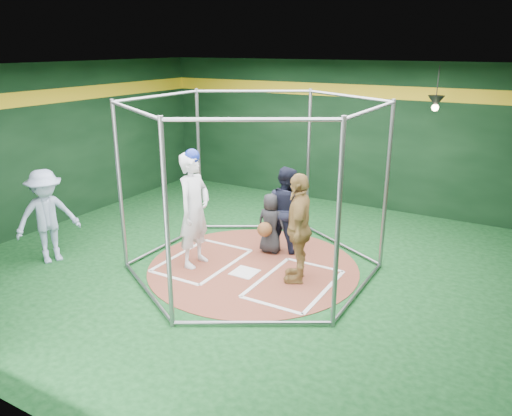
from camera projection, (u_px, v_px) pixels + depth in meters
The scene contains 12 objects.
room_shell at pixel (253, 173), 8.51m from camera, with size 10.10×9.10×3.53m.
clay_disc at pixel (253, 267), 9.05m from camera, with size 3.80×3.80×0.01m, color brown.
home_plate at pixel (245, 272), 8.80m from camera, with size 0.43×0.43×0.01m, color white.
batter_box_left at pixel (203, 260), 9.29m from camera, with size 1.17×1.77×0.01m.
batter_box_right at pixel (294, 283), 8.39m from camera, with size 1.17×1.77×0.01m.
batting_cage at pixel (253, 188), 8.59m from camera, with size 4.05×4.67×3.00m.
pendant_lamp_near at pixel (436, 102), 10.12m from camera, with size 0.34×0.34×0.90m.
batter_figure at pixel (194, 209), 8.83m from camera, with size 0.52×0.77×2.14m.
visitor_leopard at pixel (299, 228), 8.28m from camera, with size 1.10×0.46×1.87m, color tan.
catcher_figure at pixel (270, 223), 9.51m from camera, with size 0.59×0.59×1.18m.
umpire at pixel (286, 208), 9.60m from camera, with size 0.80×0.63×1.65m, color black.
bystander_blue at pixel (47, 216), 9.06m from camera, with size 1.13×0.65×1.74m, color #97A7C8.
Camera 1 is at (4.17, -7.14, 3.85)m, focal length 35.00 mm.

